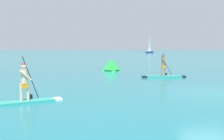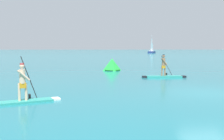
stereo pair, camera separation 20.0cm
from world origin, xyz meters
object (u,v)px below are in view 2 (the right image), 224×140
at_px(paddleboarder_near_left, 21,94).
at_px(paddleboarder_mid_center, 164,73).
at_px(race_marker_buoy, 112,65).
at_px(sailboat_right_horizon, 152,51).

xyz_separation_m(paddleboarder_near_left, paddleboarder_mid_center, (8.44, 8.92, -0.03)).
relative_size(paddleboarder_near_left, race_marker_buoy, 2.03).
xyz_separation_m(paddleboarder_mid_center, sailboat_right_horizon, (15.55, 79.45, 0.51)).
xyz_separation_m(paddleboarder_near_left, race_marker_buoy, (4.78, 15.39, 0.17)).
bearing_deg(race_marker_buoy, paddleboarder_near_left, -107.27).
relative_size(paddleboarder_near_left, paddleboarder_mid_center, 0.98).
xyz_separation_m(paddleboarder_near_left, sailboat_right_horizon, (23.99, 88.37, 0.47)).
relative_size(race_marker_buoy, sailboat_right_horizon, 0.23).
relative_size(paddleboarder_mid_center, sailboat_right_horizon, 0.49).
bearing_deg(sailboat_right_horizon, race_marker_buoy, 8.12).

